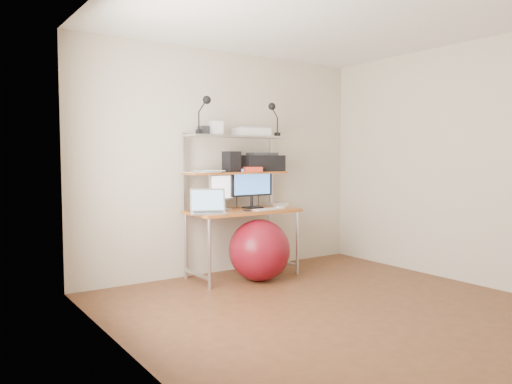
% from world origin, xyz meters
% --- Properties ---
extents(room, '(3.60, 3.60, 3.60)m').
position_xyz_m(room, '(0.00, 0.00, 1.25)').
color(room, brown).
rests_on(room, ground).
extents(computer_desk, '(1.20, 0.60, 1.57)m').
position_xyz_m(computer_desk, '(0.00, 1.50, 0.96)').
color(computer_desk, '#C16F25').
rests_on(computer_desk, ground).
extents(desktop, '(1.20, 0.60, 0.00)m').
position_xyz_m(desktop, '(0.00, 1.44, 0.74)').
color(desktop, '#C16F25').
rests_on(desktop, computer_desk).
extents(mid_shelf, '(1.18, 0.34, 0.00)m').
position_xyz_m(mid_shelf, '(0.00, 1.57, 1.15)').
color(mid_shelf, '#C16F25').
rests_on(mid_shelf, computer_desk).
extents(top_shelf, '(1.18, 0.34, 0.00)m').
position_xyz_m(top_shelf, '(0.00, 1.57, 1.55)').
color(top_shelf, '#BCBBC1').
rests_on(top_shelf, computer_desk).
extents(floor, '(3.60, 3.60, 0.00)m').
position_xyz_m(floor, '(0.00, 0.00, 0.00)').
color(floor, brown).
rests_on(floor, ground).
extents(wall_outlet, '(0.08, 0.01, 0.12)m').
position_xyz_m(wall_outlet, '(0.85, 1.79, 0.30)').
color(wall_outlet, silver).
rests_on(wall_outlet, room).
extents(monitor_silver, '(0.36, 0.18, 0.41)m').
position_xyz_m(monitor_silver, '(-0.19, 1.57, 0.96)').
color(monitor_silver, '#A6A6AA').
rests_on(monitor_silver, desktop).
extents(monitor_black, '(0.55, 0.16, 0.54)m').
position_xyz_m(monitor_black, '(0.19, 1.55, 1.01)').
color(monitor_black, black).
rests_on(monitor_black, desktop).
extents(laptop, '(0.44, 0.41, 0.31)m').
position_xyz_m(laptop, '(-0.48, 1.35, 0.79)').
color(laptop, silver).
rests_on(laptop, desktop).
extents(keyboard, '(0.39, 0.16, 0.01)m').
position_xyz_m(keyboard, '(0.25, 1.30, 0.75)').
color(keyboard, silver).
rests_on(keyboard, desktop).
extents(mouse, '(0.09, 0.06, 0.02)m').
position_xyz_m(mouse, '(0.43, 1.33, 0.75)').
color(mouse, silver).
rests_on(mouse, desktop).
extents(mac_mini, '(0.23, 0.23, 0.04)m').
position_xyz_m(mac_mini, '(0.54, 1.57, 0.76)').
color(mac_mini, silver).
rests_on(mac_mini, desktop).
extents(phone, '(0.10, 0.13, 0.01)m').
position_xyz_m(phone, '(-0.02, 1.32, 0.74)').
color(phone, black).
rests_on(phone, desktop).
extents(printer, '(0.49, 0.37, 0.21)m').
position_xyz_m(printer, '(0.38, 1.61, 1.25)').
color(printer, black).
rests_on(printer, mid_shelf).
extents(nas_cube, '(0.17, 0.17, 0.23)m').
position_xyz_m(nas_cube, '(-0.06, 1.58, 1.26)').
color(nas_cube, black).
rests_on(nas_cube, mid_shelf).
extents(red_box, '(0.23, 0.19, 0.05)m').
position_xyz_m(red_box, '(0.15, 1.47, 1.18)').
color(red_box, red).
rests_on(red_box, mid_shelf).
extents(scanner, '(0.41, 0.29, 0.10)m').
position_xyz_m(scanner, '(0.22, 1.60, 1.60)').
color(scanner, silver).
rests_on(scanner, top_shelf).
extents(box_white, '(0.13, 0.12, 0.14)m').
position_xyz_m(box_white, '(-0.26, 1.55, 1.62)').
color(box_white, silver).
rests_on(box_white, top_shelf).
extents(box_grey, '(0.11, 0.11, 0.10)m').
position_xyz_m(box_grey, '(-0.38, 1.61, 1.60)').
color(box_grey, '#2C2C2E').
rests_on(box_grey, top_shelf).
extents(clip_lamp_left, '(0.16, 0.09, 0.40)m').
position_xyz_m(clip_lamp_left, '(-0.43, 1.48, 1.84)').
color(clip_lamp_left, black).
rests_on(clip_lamp_left, top_shelf).
extents(clip_lamp_right, '(0.15, 0.08, 0.38)m').
position_xyz_m(clip_lamp_right, '(0.47, 1.52, 1.83)').
color(clip_lamp_right, black).
rests_on(clip_lamp_right, top_shelf).
extents(exercise_ball, '(0.65, 0.65, 0.65)m').
position_xyz_m(exercise_ball, '(0.05, 1.19, 0.33)').
color(exercise_ball, maroon).
rests_on(exercise_ball, floor).
extents(paper_stack, '(0.43, 0.41, 0.02)m').
position_xyz_m(paper_stack, '(-0.37, 1.57, 1.16)').
color(paper_stack, white).
rests_on(paper_stack, mid_shelf).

